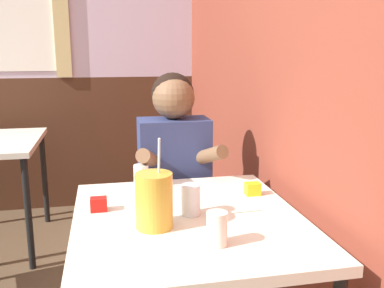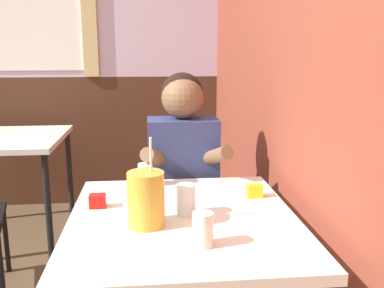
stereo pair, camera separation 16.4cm
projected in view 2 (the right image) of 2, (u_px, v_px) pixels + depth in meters
name	position (u px, v px, depth m)	size (l,w,h in m)	color
brick_wall_right	(258.00, 44.00, 2.38)	(0.08, 4.54, 2.70)	brown
back_wall	(83.00, 45.00, 3.52)	(5.21, 0.09, 2.70)	silver
main_table	(183.00, 235.00, 1.53)	(0.80, 0.89, 0.74)	beige
background_table	(14.00, 149.00, 2.93)	(0.67, 0.83, 0.74)	beige
person_seated	(183.00, 189.00, 2.13)	(0.42, 0.40, 1.22)	navy
cocktail_pitcher	(146.00, 199.00, 1.41)	(0.12, 0.12, 0.30)	gold
glass_near_pitcher	(186.00, 200.00, 1.52)	(0.07, 0.07, 0.11)	silver
glass_center	(145.00, 175.00, 1.85)	(0.06, 0.06, 0.10)	silver
glass_far_side	(203.00, 229.00, 1.27)	(0.06, 0.06, 0.10)	silver
condiment_ketchup	(98.00, 201.00, 1.59)	(0.06, 0.04, 0.05)	#B7140F
condiment_mustard	(254.00, 191.00, 1.71)	(0.06, 0.04, 0.05)	yellow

